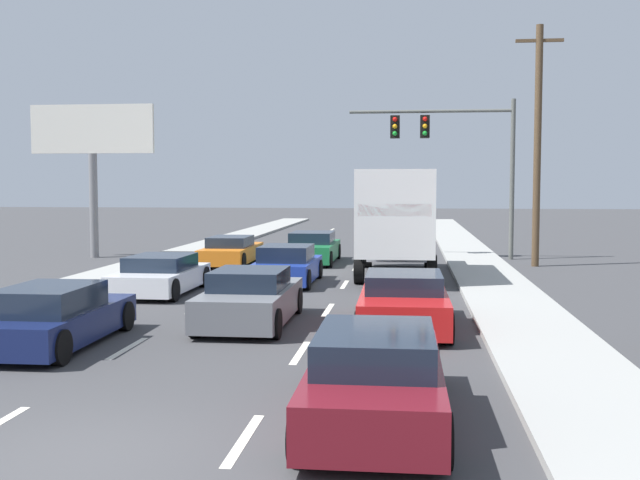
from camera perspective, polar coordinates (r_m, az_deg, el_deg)
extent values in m
plane|color=#3D3D3F|center=(33.69, 0.26, -1.28)|extent=(140.00, 140.00, 0.00)
cube|color=#9E9E99|center=(28.62, 11.96, -2.20)|extent=(2.29, 80.00, 0.14)
cube|color=#9E9E99|center=(30.25, -12.96, -1.88)|extent=(2.29, 80.00, 0.14)
cube|color=silver|center=(15.54, -14.10, -7.79)|extent=(0.14, 2.00, 0.01)
cube|color=silver|center=(20.21, -9.06, -4.96)|extent=(0.14, 2.00, 0.01)
cube|color=silver|center=(25.01, -5.95, -3.19)|extent=(0.14, 2.00, 0.01)
cube|color=silver|center=(29.88, -3.86, -1.98)|extent=(0.14, 2.00, 0.01)
cube|color=silver|center=(34.78, -2.36, -1.11)|extent=(0.14, 2.00, 0.01)
cube|color=silver|center=(39.71, -1.23, -0.45)|extent=(0.14, 2.00, 0.01)
cube|color=silver|center=(44.66, -0.35, 0.06)|extent=(0.14, 2.00, 0.01)
cube|color=silver|center=(49.61, 0.36, 0.47)|extent=(0.14, 2.00, 0.01)
cube|color=silver|center=(54.57, 0.93, 0.80)|extent=(0.14, 2.00, 0.01)
cube|color=silver|center=(9.95, -5.68, -14.52)|extent=(0.14, 2.00, 0.01)
cube|color=silver|center=(14.70, -1.47, -8.35)|extent=(0.14, 2.00, 0.01)
cube|color=silver|center=(19.58, 0.61, -5.21)|extent=(0.14, 2.00, 0.01)
cube|color=silver|center=(24.50, 1.84, -3.32)|extent=(0.14, 2.00, 0.01)
cube|color=silver|center=(29.45, 2.66, -2.06)|extent=(0.14, 2.00, 0.01)
cube|color=silver|center=(34.42, 3.24, -1.17)|extent=(0.14, 2.00, 0.01)
cube|color=silver|center=(39.39, 3.68, -0.50)|extent=(0.14, 2.00, 0.01)
cube|color=silver|center=(44.37, 4.01, 0.02)|extent=(0.14, 2.00, 0.01)
cube|color=silver|center=(49.35, 4.28, 0.43)|extent=(0.14, 2.00, 0.01)
cube|color=silver|center=(54.34, 4.50, 0.77)|extent=(0.14, 2.00, 0.01)
cube|color=orange|center=(30.82, -6.59, -1.00)|extent=(1.76, 4.71, 0.59)
cube|color=#192333|center=(30.58, -6.68, -0.11)|extent=(1.53, 2.16, 0.40)
cylinder|color=black|center=(32.76, -7.26, -0.91)|extent=(0.23, 0.64, 0.64)
cylinder|color=black|center=(32.42, -4.50, -0.94)|extent=(0.23, 0.64, 0.64)
cylinder|color=black|center=(29.29, -8.89, -1.52)|extent=(0.23, 0.64, 0.64)
cylinder|color=black|center=(28.91, -5.82, -1.57)|extent=(0.23, 0.64, 0.64)
cube|color=white|center=(22.96, -11.76, -2.85)|extent=(1.90, 4.19, 0.57)
cube|color=#192333|center=(22.94, -11.75, -1.62)|extent=(1.66, 2.17, 0.41)
cylinder|color=black|center=(24.69, -12.51, -2.62)|extent=(0.23, 0.64, 0.64)
cylinder|color=black|center=(24.16, -8.61, -2.71)|extent=(0.23, 0.64, 0.64)
cylinder|color=black|center=(21.85, -15.23, -3.54)|extent=(0.23, 0.64, 0.64)
cylinder|color=black|center=(21.25, -10.87, -3.68)|extent=(0.23, 0.64, 0.64)
cube|color=#141E4C|center=(16.14, -18.97, -5.89)|extent=(1.78, 4.38, 0.59)
cube|color=#192333|center=(15.77, -19.50, -4.13)|extent=(1.55, 2.24, 0.49)
cylinder|color=black|center=(17.95, -19.10, -5.27)|extent=(0.23, 0.64, 0.64)
cylinder|color=black|center=(17.34, -14.28, -5.50)|extent=(0.23, 0.64, 0.64)
cylinder|color=black|center=(14.38, -18.78, -7.57)|extent=(0.23, 0.64, 0.64)
cube|color=#196B38|center=(31.28, -0.59, -0.83)|extent=(1.90, 4.68, 0.67)
cube|color=#192333|center=(31.29, -0.58, 0.19)|extent=(1.67, 2.18, 0.45)
cylinder|color=black|center=(33.18, -1.73, -0.81)|extent=(0.22, 0.64, 0.64)
cylinder|color=black|center=(32.97, 1.33, -0.84)|extent=(0.22, 0.64, 0.64)
cylinder|color=black|center=(29.66, -2.72, -1.41)|extent=(0.22, 0.64, 0.64)
cylinder|color=black|center=(29.42, 0.69, -1.45)|extent=(0.22, 0.64, 0.64)
cube|color=#1E389E|center=(24.70, -2.44, -2.22)|extent=(1.81, 4.04, 0.62)
cube|color=#192333|center=(24.44, -2.53, -0.98)|extent=(1.58, 1.97, 0.49)
cylinder|color=black|center=(26.29, -3.70, -2.12)|extent=(0.22, 0.64, 0.64)
cylinder|color=black|center=(26.03, -0.11, -2.18)|extent=(0.22, 0.64, 0.64)
cylinder|color=black|center=(23.44, -5.04, -2.89)|extent=(0.22, 0.64, 0.64)
cylinder|color=black|center=(23.15, -1.02, -2.97)|extent=(0.22, 0.64, 0.64)
cube|color=slate|center=(17.59, -5.18, -4.70)|extent=(1.81, 4.31, 0.69)
cube|color=#192333|center=(17.42, -5.25, -2.91)|extent=(1.58, 1.93, 0.44)
cylinder|color=black|center=(19.34, -6.65, -4.41)|extent=(0.22, 0.64, 0.64)
cylinder|color=black|center=(19.03, -1.74, -4.52)|extent=(0.22, 0.64, 0.64)
cylinder|color=black|center=(16.27, -9.21, -6.05)|extent=(0.22, 0.64, 0.64)
cylinder|color=black|center=(15.91, -3.38, -6.24)|extent=(0.22, 0.64, 0.64)
cube|color=white|center=(25.63, 5.70, 2.14)|extent=(2.42, 5.75, 2.69)
cube|color=red|center=(22.77, 5.57, 2.23)|extent=(2.17, 0.04, 0.36)
cube|color=#B7BABF|center=(29.47, 5.82, 0.45)|extent=(2.32, 1.85, 2.00)
cylinder|color=black|center=(29.57, 3.57, -1.11)|extent=(0.30, 0.96, 0.96)
cylinder|color=black|center=(29.54, 8.06, -1.15)|extent=(0.30, 0.96, 0.96)
cylinder|color=black|center=(24.66, 2.93, -2.16)|extent=(0.30, 0.96, 0.96)
cylinder|color=black|center=(24.62, 8.32, -2.21)|extent=(0.30, 0.96, 0.96)
cube|color=red|center=(17.22, 6.25, -4.91)|extent=(1.92, 4.58, 0.68)
cube|color=#192333|center=(17.14, 6.26, -3.11)|extent=(1.67, 2.05, 0.41)
cylinder|color=black|center=(18.97, 3.57, -4.55)|extent=(0.23, 0.64, 0.64)
cylinder|color=black|center=(18.98, 8.89, -4.59)|extent=(0.23, 0.64, 0.64)
cylinder|color=black|center=(15.56, 3.00, -6.47)|extent=(0.23, 0.64, 0.64)
cylinder|color=black|center=(15.57, 9.51, -6.52)|extent=(0.23, 0.64, 0.64)
cube|color=maroon|center=(10.58, 4.17, -10.71)|extent=(1.77, 4.57, 0.67)
cube|color=#192333|center=(10.32, 4.16, -7.90)|extent=(1.55, 2.32, 0.45)
cylinder|color=black|center=(12.35, 0.65, -9.27)|extent=(0.22, 0.64, 0.64)
cylinder|color=black|center=(12.30, 8.31, -9.37)|extent=(0.22, 0.64, 0.64)
cylinder|color=black|center=(9.04, -1.57, -14.33)|extent=(0.22, 0.64, 0.64)
cylinder|color=black|center=(8.98, 9.10, -14.52)|extent=(0.22, 0.64, 0.64)
cylinder|color=#595B56|center=(33.55, 14.09, 4.37)|extent=(0.20, 0.20, 6.78)
cylinder|color=#595B56|center=(33.42, 8.21, 9.45)|extent=(6.91, 0.14, 0.14)
cube|color=black|center=(33.36, 7.80, 8.34)|extent=(0.40, 0.56, 0.95)
sphere|color=red|center=(33.08, 7.81, 8.90)|extent=(0.20, 0.20, 0.20)
sphere|color=orange|center=(33.05, 7.81, 8.38)|extent=(0.20, 0.20, 0.20)
sphere|color=green|center=(33.03, 7.80, 7.86)|extent=(0.20, 0.20, 0.20)
cube|color=black|center=(33.36, 5.60, 8.36)|extent=(0.40, 0.56, 0.95)
sphere|color=red|center=(33.08, 5.59, 8.92)|extent=(0.20, 0.20, 0.20)
sphere|color=orange|center=(33.05, 5.59, 8.40)|extent=(0.20, 0.20, 0.20)
sphere|color=green|center=(33.03, 5.58, 7.88)|extent=(0.20, 0.20, 0.20)
cylinder|color=brown|center=(30.96, 15.85, 6.68)|extent=(0.28, 0.28, 9.28)
cube|color=brown|center=(31.41, 16.00, 14.06)|extent=(1.80, 0.12, 0.12)
cylinder|color=slate|center=(34.84, -16.46, 2.46)|extent=(0.36, 0.36, 4.53)
cube|color=silver|center=(34.91, -16.57, 7.91)|extent=(5.49, 0.20, 2.10)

